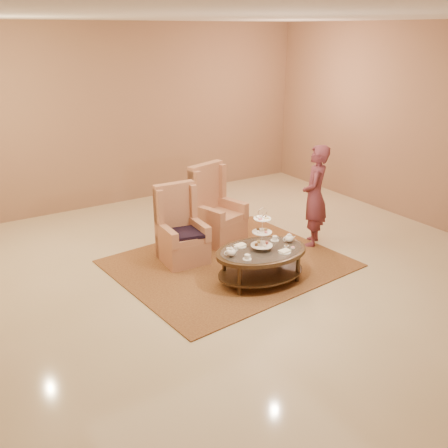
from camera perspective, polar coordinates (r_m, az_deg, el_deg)
ground at (r=7.39m, az=1.54°, el=-5.54°), size 8.00×8.00×0.00m
ceiling at (r=7.39m, az=1.54°, el=-5.54°), size 8.00×8.00×0.02m
wall_back at (r=10.28m, az=-11.13°, el=12.05°), size 8.00×0.04×3.50m
wall_right at (r=9.57m, az=22.33°, el=10.20°), size 0.04×8.00×3.50m
rug at (r=7.64m, az=0.55°, el=-4.52°), size 3.48×2.99×0.02m
tea_table at (r=6.98m, az=4.28°, el=-3.61°), size 1.43×1.08×1.11m
armchair_left at (r=7.65m, az=-4.99°, el=-1.34°), size 0.67×0.70×1.19m
armchair_right at (r=8.33m, az=-1.08°, el=0.92°), size 0.87×0.88×1.30m
person at (r=8.18m, az=10.34°, el=3.14°), size 0.72×0.71×1.67m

